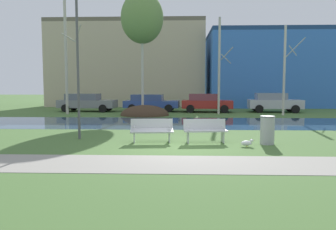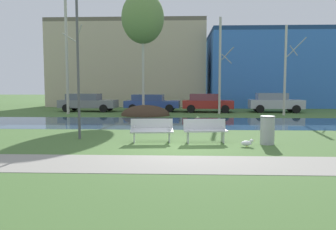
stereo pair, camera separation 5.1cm
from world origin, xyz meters
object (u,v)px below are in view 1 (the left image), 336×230
(bench_left, at_px, (152,130))
(parked_wagon_fourth_silver, at_px, (274,102))
(seagull, at_px, (247,143))
(parked_hatch_third_red, at_px, (206,102))
(trash_bin, at_px, (267,130))
(parked_van_nearest_grey, at_px, (86,102))
(bench_right, at_px, (205,130))
(parked_sedan_second_blue, at_px, (151,102))
(streetlamp, at_px, (77,37))

(bench_left, relative_size, parked_wagon_fourth_silver, 0.38)
(seagull, distance_m, parked_hatch_third_red, 15.52)
(trash_bin, height_order, parked_van_nearest_grey, parked_van_nearest_grey)
(trash_bin, bearing_deg, bench_right, 172.38)
(parked_van_nearest_grey, height_order, parked_sedan_second_blue, parked_van_nearest_grey)
(bench_left, height_order, seagull, bench_left)
(bench_left, xyz_separation_m, bench_right, (2.00, 0.00, 0.00))
(bench_left, bearing_deg, bench_right, 0.00)
(streetlamp, xyz_separation_m, parked_sedan_second_blue, (1.57, 14.57, -3.25))
(seagull, bearing_deg, parked_wagon_fourth_silver, 71.37)
(parked_van_nearest_grey, bearing_deg, trash_bin, -54.35)
(trash_bin, xyz_separation_m, seagull, (-0.83, -0.53, -0.40))
(parked_hatch_third_red, height_order, parked_wagon_fourth_silver, parked_wagon_fourth_silver)
(seagull, distance_m, parked_van_nearest_grey, 18.80)
(streetlamp, xyz_separation_m, parked_hatch_third_red, (6.15, 14.00, -3.22))
(seagull, distance_m, parked_sedan_second_blue, 16.79)
(parked_van_nearest_grey, bearing_deg, parked_wagon_fourth_silver, -0.94)
(bench_left, distance_m, streetlamp, 4.66)
(parked_wagon_fourth_silver, bearing_deg, bench_left, -120.42)
(seagull, distance_m, parked_wagon_fourth_silver, 16.44)
(trash_bin, relative_size, parked_wagon_fourth_silver, 0.24)
(trash_bin, xyz_separation_m, streetlamp, (-7.20, 0.98, 3.47))
(bench_right, xyz_separation_m, parked_sedan_second_blue, (-3.40, 15.25, 0.28))
(bench_right, relative_size, seagull, 3.44)
(streetlamp, distance_m, parked_sedan_second_blue, 15.01)
(bench_right, distance_m, streetlamp, 6.14)
(bench_left, bearing_deg, trash_bin, -4.03)
(bench_left, distance_m, parked_van_nearest_grey, 16.43)
(parked_sedan_second_blue, height_order, parked_wagon_fourth_silver, parked_wagon_fourth_silver)
(streetlamp, relative_size, parked_hatch_third_red, 1.47)
(parked_hatch_third_red, distance_m, parked_wagon_fourth_silver, 5.46)
(trash_bin, bearing_deg, parked_hatch_third_red, 93.99)
(bench_right, height_order, parked_sedan_second_blue, parked_sedan_second_blue)
(bench_left, distance_m, bench_right, 2.00)
(seagull, xyz_separation_m, parked_hatch_third_red, (-0.22, 15.51, 0.65))
(parked_van_nearest_grey, bearing_deg, parked_sedan_second_blue, 2.81)
(seagull, xyz_separation_m, parked_van_nearest_grey, (-10.14, 15.82, 0.65))
(bench_right, bearing_deg, seagull, -30.64)
(bench_left, height_order, trash_bin, trash_bin)
(parked_van_nearest_grey, distance_m, parked_hatch_third_red, 9.92)
(trash_bin, height_order, parked_hatch_third_red, parked_hatch_third_red)
(parked_van_nearest_grey, relative_size, parked_wagon_fourth_silver, 1.12)
(trash_bin, relative_size, streetlamp, 0.17)
(seagull, xyz_separation_m, parked_sedan_second_blue, (-4.80, 16.08, 0.62))
(bench_right, relative_size, trash_bin, 1.60)
(parked_hatch_third_red, bearing_deg, trash_bin, -86.01)
(streetlamp, distance_m, parked_wagon_fourth_silver, 18.51)
(bench_right, height_order, parked_wagon_fourth_silver, parked_wagon_fourth_silver)
(parked_sedan_second_blue, bearing_deg, parked_hatch_third_red, -7.10)
(bench_right, distance_m, parked_sedan_second_blue, 15.63)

